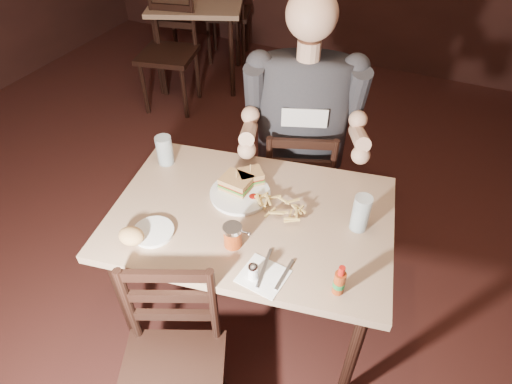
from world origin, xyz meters
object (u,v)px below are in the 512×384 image
at_px(main_table, 251,228).
at_px(diner, 305,105).
at_px(glass_left, 165,150).
at_px(syrup_dispenser, 233,236).
at_px(side_plate, 153,233).
at_px(chair_far, 297,183).
at_px(hot_sauce, 340,280).
at_px(chair_near, 171,379).
at_px(bg_chair_near, 168,54).
at_px(glass_right, 361,213).
at_px(dinner_plate, 240,195).
at_px(bg_table, 198,10).
at_px(bg_chair_far, 227,13).

xyz_separation_m(main_table, diner, (0.01, 0.60, 0.28)).
height_order(glass_left, syrup_dispenser, glass_left).
distance_m(syrup_dispenser, side_plate, 0.33).
bearing_deg(chair_far, hot_sauce, 97.04).
bearing_deg(chair_near, chair_far, 64.50).
distance_m(bg_chair_near, glass_right, 2.58).
bearing_deg(diner, chair_far, 90.00).
bearing_deg(hot_sauce, glass_right, 92.24).
height_order(chair_far, dinner_plate, chair_far).
height_order(chair_near, side_plate, chair_near).
distance_m(dinner_plate, hot_sauce, 0.61).
bearing_deg(bg_table, side_plate, -63.27).
relative_size(bg_table, glass_right, 6.50).
relative_size(dinner_plate, syrup_dispenser, 2.62).
height_order(syrup_dispenser, side_plate, syrup_dispenser).
height_order(bg_chair_far, bg_chair_near, bg_chair_near).
height_order(chair_near, bg_chair_far, bg_chair_far).
xyz_separation_m(hot_sauce, side_plate, (-0.74, -0.04, -0.06)).
distance_m(chair_far, side_plate, 1.02).
relative_size(diner, glass_left, 7.46).
xyz_separation_m(chair_near, bg_chair_near, (-1.52, 2.31, 0.06)).
height_order(chair_near, glass_right, glass_right).
distance_m(chair_near, glass_left, 0.98).
bearing_deg(hot_sauce, side_plate, -177.10).
relative_size(bg_chair_far, dinner_plate, 3.72).
distance_m(main_table, side_plate, 0.41).
relative_size(bg_chair_near, glass_right, 6.07).
relative_size(main_table, glass_left, 9.06).
relative_size(bg_chair_near, glass_left, 6.88).
bearing_deg(hot_sauce, chair_near, -141.38).
bearing_deg(syrup_dispenser, bg_table, 113.00).
distance_m(chair_far, dinner_plate, 0.68).
distance_m(bg_chair_far, hot_sauce, 3.65).
bearing_deg(main_table, syrup_dispenser, -87.42).
bearing_deg(glass_right, chair_near, -123.34).
xyz_separation_m(bg_chair_near, glass_left, (1.06, -1.55, 0.36)).
bearing_deg(bg_chair_near, chair_far, -46.63).
bearing_deg(diner, chair_near, -112.76).
bearing_deg(glass_left, main_table, -16.17).
xyz_separation_m(chair_far, side_plate, (-0.29, -0.91, 0.35)).
bearing_deg(glass_right, chair_far, 128.66).
bearing_deg(bg_table, main_table, -55.08).
height_order(glass_right, syrup_dispenser, glass_right).
bearing_deg(side_plate, main_table, 40.69).
relative_size(glass_right, side_plate, 1.00).
height_order(diner, hot_sauce, diner).
distance_m(bg_chair_near, glass_left, 1.91).
bearing_deg(bg_chair_far, chair_far, 106.26).
height_order(bg_table, glass_right, glass_right).
height_order(chair_near, dinner_plate, chair_near).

